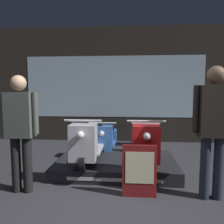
# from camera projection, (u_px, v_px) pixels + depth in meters

# --- Properties ---
(ground_plane) EXTENTS (30.00, 30.00, 0.00)m
(ground_plane) POSITION_uv_depth(u_px,v_px,m) (89.00, 221.00, 2.45)
(ground_plane) COLOR #2D2D33
(shop_wall_back) EXTENTS (9.00, 0.09, 3.20)m
(shop_wall_back) POSITION_uv_depth(u_px,v_px,m) (114.00, 85.00, 6.15)
(shop_wall_back) COLOR #28231E
(shop_wall_back) RESTS_ON ground_plane
(display_platform) EXTENTS (2.11, 1.32, 0.21)m
(display_platform) POSITION_uv_depth(u_px,v_px,m) (117.00, 165.00, 3.97)
(display_platform) COLOR black
(display_platform) RESTS_ON ground_plane
(scooter_display_left) EXTENTS (0.57, 1.70, 0.81)m
(scooter_display_left) POSITION_uv_depth(u_px,v_px,m) (90.00, 142.00, 3.95)
(scooter_display_left) COLOR black
(scooter_display_left) RESTS_ON display_platform
(scooter_display_right) EXTENTS (0.57, 1.70, 0.81)m
(scooter_display_right) POSITION_uv_depth(u_px,v_px,m) (143.00, 143.00, 3.88)
(scooter_display_right) COLOR black
(scooter_display_right) RESTS_ON display_platform
(scooter_backrow_0) EXTENTS (0.57, 1.70, 0.81)m
(scooter_backrow_0) POSITION_uv_depth(u_px,v_px,m) (106.00, 139.00, 5.13)
(scooter_backrow_0) COLOR black
(scooter_backrow_0) RESTS_ON ground_plane
(scooter_backrow_1) EXTENTS (0.57, 1.70, 0.81)m
(scooter_backrow_1) POSITION_uv_depth(u_px,v_px,m) (143.00, 139.00, 5.06)
(scooter_backrow_1) COLOR black
(scooter_backrow_1) RESTS_ON ground_plane
(person_left_browsing) EXTENTS (0.53, 0.22, 1.67)m
(person_left_browsing) POSITION_uv_depth(u_px,v_px,m) (20.00, 126.00, 3.06)
(person_left_browsing) COLOR black
(person_left_browsing) RESTS_ON ground_plane
(person_right_browsing) EXTENTS (0.55, 0.23, 1.77)m
(person_right_browsing) POSITION_uv_depth(u_px,v_px,m) (214.00, 123.00, 2.85)
(person_right_browsing) COLOR #232838
(person_right_browsing) RESTS_ON ground_plane
(price_sign_board) EXTENTS (0.47, 0.04, 0.73)m
(price_sign_board) POSITION_uv_depth(u_px,v_px,m) (139.00, 171.00, 2.96)
(price_sign_board) COLOR maroon
(price_sign_board) RESTS_ON ground_plane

